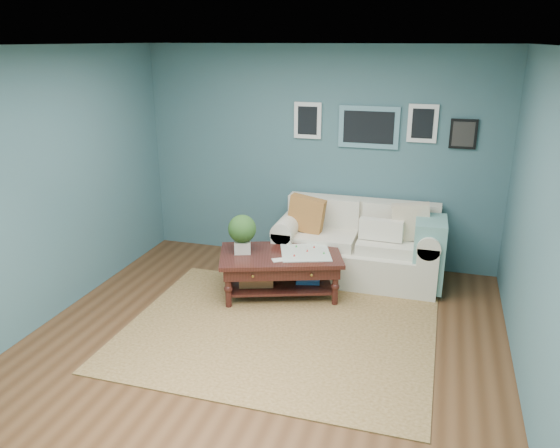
% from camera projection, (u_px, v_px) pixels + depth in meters
% --- Properties ---
extents(room_shell, '(5.00, 5.02, 2.70)m').
position_uv_depth(room_shell, '(257.00, 213.00, 4.59)').
color(room_shell, brown).
rests_on(room_shell, ground).
extents(area_rug, '(2.99, 2.39, 0.01)m').
position_uv_depth(area_rug, '(278.00, 332.00, 5.38)').
color(area_rug, brown).
rests_on(area_rug, ground).
extents(loveseat, '(1.95, 0.89, 1.00)m').
position_uv_depth(loveseat, '(365.00, 246.00, 6.50)').
color(loveseat, beige).
rests_on(loveseat, ground).
extents(coffee_table, '(1.51, 1.17, 0.93)m').
position_uv_depth(coffee_table, '(274.00, 260.00, 6.07)').
color(coffee_table, black).
rests_on(coffee_table, ground).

